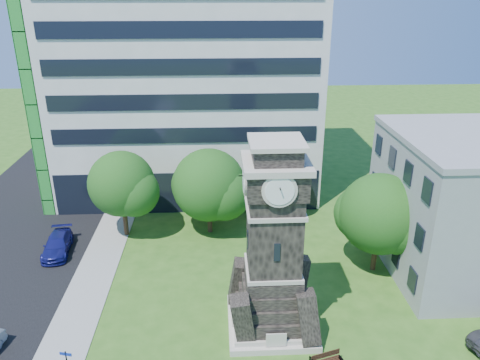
{
  "coord_description": "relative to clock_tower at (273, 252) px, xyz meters",
  "views": [
    {
      "loc": [
        -0.18,
        -21.79,
        19.73
      ],
      "look_at": [
        1.35,
        8.39,
        7.33
      ],
      "focal_mm": 35.0,
      "sensor_mm": 36.0,
      "label": 1
    }
  ],
  "objects": [
    {
      "name": "ground",
      "position": [
        -3.0,
        -2.0,
        -5.28
      ],
      "size": [
        160.0,
        160.0,
        0.0
      ],
      "primitive_type": "plane",
      "color": "#2F5C1A",
      "rests_on": "ground"
    },
    {
      "name": "sidewalk",
      "position": [
        -12.5,
        3.0,
        -5.25
      ],
      "size": [
        3.0,
        70.0,
        0.06
      ],
      "primitive_type": "cube",
      "color": "gray",
      "rests_on": "ground"
    },
    {
      "name": "clock_tower",
      "position": [
        0.0,
        0.0,
        0.0
      ],
      "size": [
        5.4,
        5.4,
        12.22
      ],
      "color": "beige",
      "rests_on": "ground"
    },
    {
      "name": "office_tall",
      "position": [
        -6.2,
        23.84,
        8.94
      ],
      "size": [
        26.2,
        15.11,
        28.6
      ],
      "color": "white",
      "rests_on": "ground"
    },
    {
      "name": "car_street_north",
      "position": [
        -16.17,
        9.61,
        -4.59
      ],
      "size": [
        2.42,
        4.92,
        1.38
      ],
      "primitive_type": "imported",
      "rotation": [
        0.0,
        0.0,
        0.11
      ],
      "color": "navy",
      "rests_on": "ground"
    },
    {
      "name": "park_bench",
      "position": [
        2.66,
        -3.71,
        -4.79
      ],
      "size": [
        1.78,
        0.47,
        0.92
      ],
      "rotation": [
        0.0,
        0.0,
        0.3
      ],
      "color": "black",
      "rests_on": "ground"
    },
    {
      "name": "tree_nw",
      "position": [
        -11.09,
        12.27,
        -0.69
      ],
      "size": [
        6.03,
        5.49,
        7.53
      ],
      "rotation": [
        0.0,
        0.0,
        -0.36
      ],
      "color": "#332114",
      "rests_on": "ground"
    },
    {
      "name": "tree_nc",
      "position": [
        -3.88,
        12.5,
        -1.03
      ],
      "size": [
        6.79,
        6.17,
        7.51
      ],
      "rotation": [
        0.0,
        0.0,
        0.15
      ],
      "color": "#332114",
      "rests_on": "ground"
    },
    {
      "name": "tree_ne",
      "position": [
        2.46,
        15.79,
        -1.68
      ],
      "size": [
        5.36,
        4.88,
        6.19
      ],
      "rotation": [
        0.0,
        0.0,
        0.28
      ],
      "color": "#332114",
      "rests_on": "ground"
    },
    {
      "name": "tree_east",
      "position": [
        8.49,
        5.92,
        -0.79
      ],
      "size": [
        6.5,
        5.91,
        7.63
      ],
      "rotation": [
        0.0,
        0.0,
        -0.16
      ],
      "color": "#332114",
      "rests_on": "ground"
    }
  ]
}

